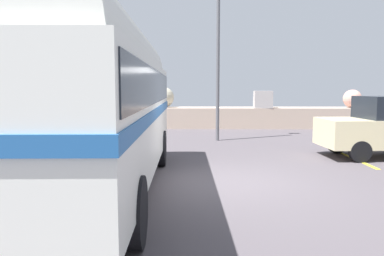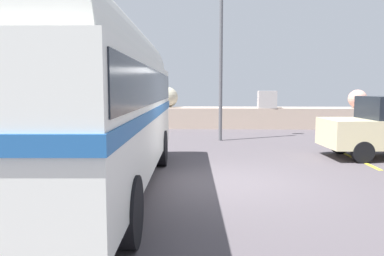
% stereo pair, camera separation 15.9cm
% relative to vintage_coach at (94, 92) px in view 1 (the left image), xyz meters
% --- Properties ---
extents(ground, '(32.00, 26.00, 0.02)m').
position_rel_vintage_coach_xyz_m(ground, '(2.61, 0.92, -2.04)').
color(ground, '#4A4449').
extents(breakwater, '(31.36, 2.01, 2.46)m').
position_rel_vintage_coach_xyz_m(breakwater, '(3.00, 12.72, -1.39)').
color(breakwater, '#BBA391').
rests_on(breakwater, ground).
extents(vintage_coach, '(2.74, 8.67, 3.70)m').
position_rel_vintage_coach_xyz_m(vintage_coach, '(0.00, 0.00, 0.00)').
color(vintage_coach, black).
rests_on(vintage_coach, ground).
extents(lamp_post, '(0.66, 0.86, 7.42)m').
position_rel_vintage_coach_xyz_m(lamp_post, '(2.86, 7.69, 2.08)').
color(lamp_post, '#5B5B60').
rests_on(lamp_post, ground).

